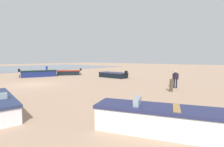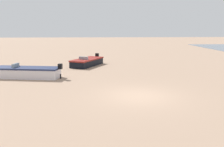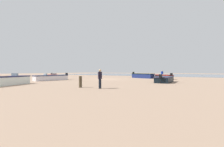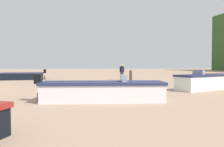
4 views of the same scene
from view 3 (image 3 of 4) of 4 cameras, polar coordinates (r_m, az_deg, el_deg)
The scene contains 11 objects.
ground_plane at distance 26.34m, azimuth -1.45°, elevation -2.21°, with size 160.00×160.00×0.00m, color tan.
tidal_water at distance 59.64m, azimuth 18.33°, elevation -0.45°, with size 80.00×36.00×0.06m, color slate.
boat_white_0 at distance 24.65m, azimuth -22.78°, elevation -1.52°, with size 2.38×5.45×1.15m.
boat_black_1 at distance 31.85m, azimuth -22.04°, elevation -1.05°, with size 4.55×3.41×1.05m.
boat_black_2 at distance 28.36m, azimuth 19.69°, elevation -1.21°, with size 3.70×3.35×1.11m.
boat_navy_3 at distance 30.79m, azimuth 11.92°, elevation -0.87°, with size 5.22×2.89×1.27m.
boat_white_4 at distance 18.42m, azimuth -35.65°, elevation -2.23°, with size 2.86×4.90×1.27m.
boat_black_5 at distance 20.06m, azimuth 19.88°, elevation -2.16°, with size 1.85×4.51×1.08m.
mooring_post_near_water at distance 13.17m, azimuth -12.30°, elevation -3.20°, with size 0.27×0.27×1.02m, color #473C2B.
beach_walker_foreground at distance 33.17m, azimuth 19.06°, elevation 0.04°, with size 0.50×0.47×1.62m.
beach_walker_distant at distance 12.13m, azimuth -4.75°, elevation -1.43°, with size 0.41×0.54×1.62m.
Camera 3 is at (-14.74, 21.78, 1.46)m, focal length 23.29 mm.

